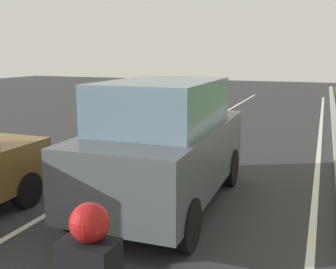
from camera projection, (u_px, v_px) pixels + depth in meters
ground_plane at (192, 145)px, 12.23m from camera, size 60.00×60.00×0.00m
lane_line_center at (170, 143)px, 12.48m from camera, size 0.12×32.00×0.01m
lane_line_right_edge at (319, 156)px, 10.96m from camera, size 0.12×32.00×0.01m
car_suv_ahead at (165, 143)px, 7.17m from camera, size 2.05×4.54×2.28m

